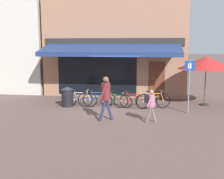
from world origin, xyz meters
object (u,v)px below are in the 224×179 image
object	(u,v)px
pedestrian_child	(151,102)
cafe_parasol	(206,63)
bicycle_blue	(96,99)
pedestrian_adult	(106,94)
bicycle_silver	(79,99)
litter_bin	(67,97)
bicycle_green	(116,100)
bicycle_orange	(153,100)
parking_sign	(189,81)
bicycle_red	(132,101)

from	to	relation	value
pedestrian_child	cafe_parasol	size ratio (longest dim) A/B	0.47
bicycle_blue	cafe_parasol	size ratio (longest dim) A/B	0.65
pedestrian_adult	pedestrian_child	xyz separation A→B (m)	(1.78, -0.01, -0.29)
bicycle_silver	pedestrian_child	world-z (taller)	pedestrian_child
pedestrian_adult	cafe_parasol	xyz separation A→B (m)	(4.44, 3.60, 1.04)
pedestrian_adult	litter_bin	bearing A→B (deg)	129.02
bicycle_silver	pedestrian_child	bearing A→B (deg)	-34.61
bicycle_silver	litter_bin	xyz separation A→B (m)	(-0.61, -0.02, 0.10)
bicycle_green	bicycle_orange	bearing A→B (deg)	12.19
bicycle_blue	cafe_parasol	bearing A→B (deg)	-0.56
bicycle_blue	bicycle_orange	world-z (taller)	bicycle_blue
bicycle_silver	parking_sign	distance (m)	5.29
bicycle_green	parking_sign	bearing A→B (deg)	0.95
pedestrian_child	cafe_parasol	xyz separation A→B (m)	(2.66, 3.62, 1.33)
pedestrian_adult	pedestrian_child	world-z (taller)	pedestrian_adult
pedestrian_adult	cafe_parasol	distance (m)	5.81
parking_sign	bicycle_orange	bearing A→B (deg)	155.60
bicycle_silver	bicycle_green	world-z (taller)	bicycle_silver
bicycle_silver	parking_sign	bearing A→B (deg)	-7.42
bicycle_orange	litter_bin	distance (m)	4.23
pedestrian_child	cafe_parasol	world-z (taller)	cafe_parasol
bicycle_orange	bicycle_green	bearing A→B (deg)	156.50
bicycle_silver	bicycle_blue	world-z (taller)	bicycle_blue
bicycle_red	pedestrian_adult	distance (m)	2.60
pedestrian_adult	litter_bin	size ratio (longest dim) A/B	1.84
bicycle_blue	pedestrian_adult	bearing A→B (deg)	-82.65
bicycle_red	pedestrian_child	size ratio (longest dim) A/B	1.33
bicycle_silver	bicycle_blue	xyz separation A→B (m)	(0.83, 0.12, 0.00)
bicycle_green	bicycle_orange	size ratio (longest dim) A/B	1.03
bicycle_red	cafe_parasol	world-z (taller)	cafe_parasol
bicycle_orange	pedestrian_child	size ratio (longest dim) A/B	1.23
bicycle_red	pedestrian_child	world-z (taller)	pedestrian_child
bicycle_orange	pedestrian_adult	bearing A→B (deg)	-150.26
bicycle_silver	bicycle_orange	distance (m)	3.62
bicycle_green	pedestrian_child	distance (m)	3.06
bicycle_red	litter_bin	size ratio (longest dim) A/B	1.79
bicycle_orange	pedestrian_child	bearing A→B (deg)	-114.97
pedestrian_child	bicycle_blue	bearing A→B (deg)	138.79
parking_sign	bicycle_red	bearing A→B (deg)	166.69
litter_bin	cafe_parasol	world-z (taller)	cafe_parasol
bicycle_silver	litter_bin	size ratio (longest dim) A/B	1.81
bicycle_red	bicycle_silver	bearing A→B (deg)	-179.87
bicycle_silver	bicycle_red	size ratio (longest dim) A/B	1.01
bicycle_green	bicycle_blue	bearing A→B (deg)	-162.99
bicycle_green	cafe_parasol	size ratio (longest dim) A/B	0.60
pedestrian_adult	parking_sign	world-z (taller)	parking_sign
bicycle_blue	bicycle_orange	xyz separation A→B (m)	(2.79, 0.03, 0.01)
pedestrian_adult	cafe_parasol	world-z (taller)	cafe_parasol
pedestrian_child	parking_sign	bearing A→B (deg)	47.72
bicycle_green	parking_sign	world-z (taller)	parking_sign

